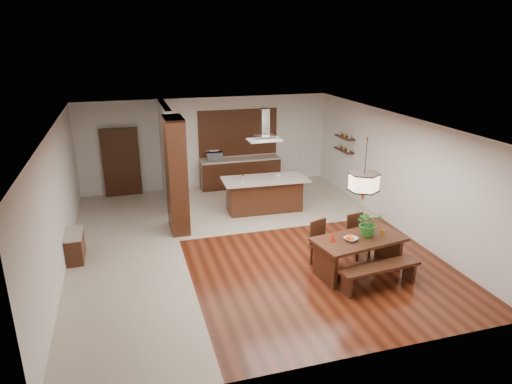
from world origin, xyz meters
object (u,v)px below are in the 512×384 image
object	(u,v)px
pendant_lantern	(365,170)
foliage_plant	(369,223)
dining_table	(359,247)
dining_chair_left	(324,244)
microwave	(215,156)
hallway_console	(75,246)
island_cup	(278,176)
kitchen_island	(264,194)
fruit_bowl	(351,239)
dining_bench	(379,276)
dining_chair_right	(359,237)
range_hood	(265,125)

from	to	relation	value
pendant_lantern	foliage_plant	bearing A→B (deg)	12.65
dining_table	dining_chair_left	world-z (taller)	dining_chair_left
pendant_lantern	microwave	xyz separation A→B (m)	(-1.73, 6.32, -1.16)
hallway_console	pendant_lantern	size ratio (longest dim) A/B	0.67
hallway_console	dining_chair_left	xyz separation A→B (m)	(5.15, -1.80, 0.18)
pendant_lantern	island_cup	world-z (taller)	pendant_lantern
foliage_plant	kitchen_island	bearing A→B (deg)	104.67
fruit_bowl	foliage_plant	bearing A→B (deg)	13.77
fruit_bowl	microwave	world-z (taller)	microwave
dining_bench	fruit_bowl	size ratio (longest dim) A/B	6.38
dining_bench	dining_chair_left	bearing A→B (deg)	119.98
island_cup	dining_chair_left	bearing A→B (deg)	-92.29
dining_chair_left	hallway_console	bearing A→B (deg)	140.32
dining_bench	pendant_lantern	xyz separation A→B (m)	(-0.11, 0.67, 2.01)
dining_chair_left	foliage_plant	world-z (taller)	foliage_plant
pendant_lantern	fruit_bowl	xyz separation A→B (m)	(-0.23, -0.06, -1.43)
foliage_plant	island_cup	distance (m)	3.90
dining_table	island_cup	size ratio (longest dim) A/B	16.72
dining_chair_right	range_hood	bearing A→B (deg)	99.93
dining_chair_right	pendant_lantern	distance (m)	1.91
foliage_plant	dining_chair_left	bearing A→B (deg)	150.25
hallway_console	foliage_plant	distance (m)	6.38
hallway_console	dining_chair_right	size ratio (longest dim) A/B	0.91
dining_chair_left	kitchen_island	xyz separation A→B (m)	(-0.25, 3.46, 0.00)
kitchen_island	island_cup	distance (m)	0.65
dining_table	dining_bench	bearing A→B (deg)	-80.58
pendant_lantern	foliage_plant	xyz separation A→B (m)	(0.22, 0.05, -1.17)
island_cup	pendant_lantern	bearing A→B (deg)	-83.80
dining_bench	island_cup	xyz separation A→B (m)	(-0.53, 4.56, 0.78)
fruit_bowl	dining_bench	bearing A→B (deg)	-61.12
dining_table	foliage_plant	xyz separation A→B (m)	(0.22, 0.05, 0.50)
foliage_plant	range_hood	world-z (taller)	range_hood
dining_bench	dining_table	bearing A→B (deg)	99.42
microwave	dining_chair_left	bearing A→B (deg)	-76.13
fruit_bowl	range_hood	bearing A→B (deg)	98.23
foliage_plant	microwave	bearing A→B (deg)	107.27
foliage_plant	kitchen_island	world-z (taller)	foliage_plant
range_hood	microwave	xyz separation A→B (m)	(-0.93, 2.36, -1.38)
pendant_lantern	microwave	world-z (taller)	pendant_lantern
hallway_console	range_hood	size ratio (longest dim) A/B	0.98
dining_bench	microwave	xyz separation A→B (m)	(-1.84, 6.99, 0.85)
fruit_bowl	range_hood	size ratio (longest dim) A/B	0.30
island_cup	fruit_bowl	bearing A→B (deg)	-87.15
dining_bench	range_hood	world-z (taller)	range_hood
hallway_console	microwave	distance (m)	5.71
pendant_lantern	microwave	size ratio (longest dim) A/B	2.67
dining_bench	kitchen_island	distance (m)	4.72
dining_bench	dining_chair_right	distance (m)	1.36
dining_bench	microwave	distance (m)	7.28
dining_chair_left	range_hood	size ratio (longest dim) A/B	1.11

